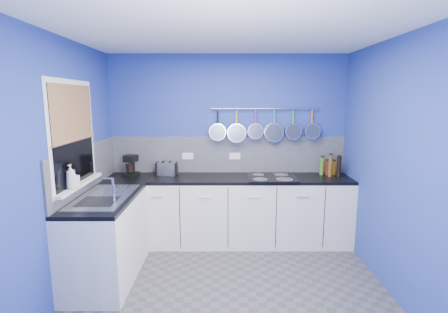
{
  "coord_description": "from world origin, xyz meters",
  "views": [
    {
      "loc": [
        -0.05,
        -3.05,
        1.91
      ],
      "look_at": [
        -0.05,
        0.75,
        1.25
      ],
      "focal_mm": 26.7,
      "sensor_mm": 36.0,
      "label": 1
    }
  ],
  "objects_px": {
    "canister": "(172,171)",
    "toaster": "(167,168)",
    "hob": "(271,177)",
    "soap_bottle_a": "(71,177)",
    "soap_bottle_b": "(74,179)",
    "coffee_maker": "(131,166)",
    "paper_towel": "(129,166)"
  },
  "relations": [
    {
      "from": "coffee_maker",
      "to": "soap_bottle_a",
      "type": "bearing_deg",
      "value": -85.34
    },
    {
      "from": "paper_towel",
      "to": "coffee_maker",
      "type": "distance_m",
      "value": 0.06
    },
    {
      "from": "hob",
      "to": "coffee_maker",
      "type": "bearing_deg",
      "value": 177.34
    },
    {
      "from": "soap_bottle_a",
      "to": "soap_bottle_b",
      "type": "relative_size",
      "value": 1.39
    },
    {
      "from": "coffee_maker",
      "to": "canister",
      "type": "bearing_deg",
      "value": 25.7
    },
    {
      "from": "coffee_maker",
      "to": "toaster",
      "type": "bearing_deg",
      "value": 28.44
    },
    {
      "from": "soap_bottle_b",
      "to": "hob",
      "type": "xyz_separation_m",
      "value": [
        2.09,
        1.01,
        -0.23
      ]
    },
    {
      "from": "soap_bottle_a",
      "to": "canister",
      "type": "xyz_separation_m",
      "value": [
        0.79,
        1.24,
        -0.21
      ]
    },
    {
      "from": "soap_bottle_b",
      "to": "hob",
      "type": "distance_m",
      "value": 2.33
    },
    {
      "from": "canister",
      "to": "toaster",
      "type": "bearing_deg",
      "value": 171.47
    },
    {
      "from": "coffee_maker",
      "to": "hob",
      "type": "distance_m",
      "value": 1.84
    },
    {
      "from": "soap_bottle_a",
      "to": "coffee_maker",
      "type": "bearing_deg",
      "value": 77.71
    },
    {
      "from": "canister",
      "to": "hob",
      "type": "bearing_deg",
      "value": -7.32
    },
    {
      "from": "soap_bottle_a",
      "to": "hob",
      "type": "height_order",
      "value": "soap_bottle_a"
    },
    {
      "from": "coffee_maker",
      "to": "canister",
      "type": "distance_m",
      "value": 0.55
    },
    {
      "from": "soap_bottle_b",
      "to": "canister",
      "type": "distance_m",
      "value": 1.43
    },
    {
      "from": "coffee_maker",
      "to": "soap_bottle_b",
      "type": "bearing_deg",
      "value": -86.01
    },
    {
      "from": "soap_bottle_a",
      "to": "paper_towel",
      "type": "relative_size",
      "value": 0.94
    },
    {
      "from": "soap_bottle_a",
      "to": "canister",
      "type": "height_order",
      "value": "soap_bottle_a"
    },
    {
      "from": "soap_bottle_b",
      "to": "toaster",
      "type": "bearing_deg",
      "value": 59.1
    },
    {
      "from": "paper_towel",
      "to": "hob",
      "type": "distance_m",
      "value": 1.88
    },
    {
      "from": "paper_towel",
      "to": "toaster",
      "type": "distance_m",
      "value": 0.5
    },
    {
      "from": "soap_bottle_b",
      "to": "canister",
      "type": "xyz_separation_m",
      "value": [
        0.79,
        1.18,
        -0.18
      ]
    },
    {
      "from": "toaster",
      "to": "hob",
      "type": "xyz_separation_m",
      "value": [
        1.38,
        -0.18,
        -0.08
      ]
    },
    {
      "from": "soap_bottle_a",
      "to": "toaster",
      "type": "height_order",
      "value": "soap_bottle_a"
    },
    {
      "from": "hob",
      "to": "toaster",
      "type": "bearing_deg",
      "value": 172.61
    },
    {
      "from": "soap_bottle_a",
      "to": "toaster",
      "type": "distance_m",
      "value": 1.45
    },
    {
      "from": "toaster",
      "to": "canister",
      "type": "bearing_deg",
      "value": 3.0
    },
    {
      "from": "toaster",
      "to": "hob",
      "type": "distance_m",
      "value": 1.39
    },
    {
      "from": "canister",
      "to": "hob",
      "type": "distance_m",
      "value": 1.31
    },
    {
      "from": "soap_bottle_a",
      "to": "toaster",
      "type": "relative_size",
      "value": 0.89
    },
    {
      "from": "coffee_maker",
      "to": "paper_towel",
      "type": "bearing_deg",
      "value": 140.59
    }
  ]
}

